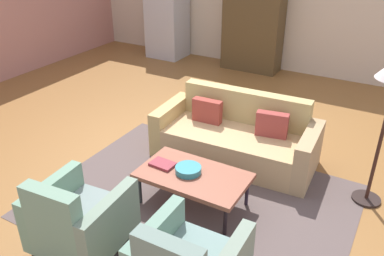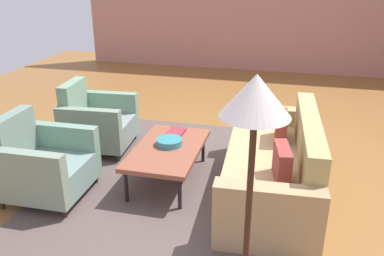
{
  "view_description": "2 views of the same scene",
  "coord_description": "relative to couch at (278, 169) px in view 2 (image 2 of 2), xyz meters",
  "views": [
    {
      "loc": [
        2.4,
        -3.94,
        2.87
      ],
      "look_at": [
        0.4,
        -0.44,
        0.78
      ],
      "focal_mm": 37.56,
      "sensor_mm": 36.0,
      "label": 1
    },
    {
      "loc": [
        4.38,
        0.45,
        2.26
      ],
      "look_at": [
        0.44,
        -0.52,
        0.59
      ],
      "focal_mm": 37.65,
      "sensor_mm": 36.0,
      "label": 2
    }
  ],
  "objects": [
    {
      "name": "couch",
      "position": [
        0.0,
        0.0,
        0.0
      ],
      "size": [
        2.14,
        1.0,
        0.86
      ],
      "rotation": [
        0.0,
        0.0,
        3.19
      ],
      "color": "tan",
      "rests_on": "ground"
    },
    {
      "name": "book_stack",
      "position": [
        -0.38,
        -1.21,
        0.13
      ],
      "size": [
        0.28,
        0.2,
        0.03
      ],
      "color": "maroon",
      "rests_on": "coffee_table"
    },
    {
      "name": "armchair_right",
      "position": [
        0.61,
        -2.35,
        0.06
      ],
      "size": [
        0.81,
        0.81,
        0.88
      ],
      "rotation": [
        0.0,
        0.0,
        0.02
      ],
      "color": "black",
      "rests_on": "ground"
    },
    {
      "name": "ground_plane",
      "position": [
        -0.59,
        -0.43,
        -0.29
      ],
      "size": [
        11.25,
        11.25,
        0.0
      ],
      "primitive_type": "plane",
      "color": "brown"
    },
    {
      "name": "wall_left",
      "position": [
        -5.28,
        -0.43,
        1.11
      ],
      "size": [
        0.12,
        8.47,
        2.8
      ],
      "primitive_type": "cube",
      "color": "tan",
      "rests_on": "ground"
    },
    {
      "name": "floor_lamp",
      "position": [
        1.7,
        -0.14,
        1.16
      ],
      "size": [
        0.4,
        0.4,
        1.72
      ],
      "color": "black",
      "rests_on": "ground"
    },
    {
      "name": "fruit_bowl",
      "position": [
        -0.06,
        -1.19,
        0.15
      ],
      "size": [
        0.29,
        0.29,
        0.07
      ],
      "primitive_type": "cylinder",
      "color": "teal",
      "rests_on": "coffee_table"
    },
    {
      "name": "armchair_left",
      "position": [
        -0.59,
        -2.35,
        0.06
      ],
      "size": [
        0.86,
        0.86,
        0.88
      ],
      "rotation": [
        0.0,
        0.0,
        0.08
      ],
      "color": "#2E1D1C",
      "rests_on": "ground"
    },
    {
      "name": "coffee_table",
      "position": [
        0.0,
        -1.19,
        0.08
      ],
      "size": [
        1.2,
        0.7,
        0.4
      ],
      "color": "black",
      "rests_on": "ground"
    },
    {
      "name": "area_rug",
      "position": [
        0.0,
        -1.14,
        -0.28
      ],
      "size": [
        3.4,
        2.6,
        0.01
      ],
      "primitive_type": "cube",
      "color": "#594A47",
      "rests_on": "ground"
    }
  ]
}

